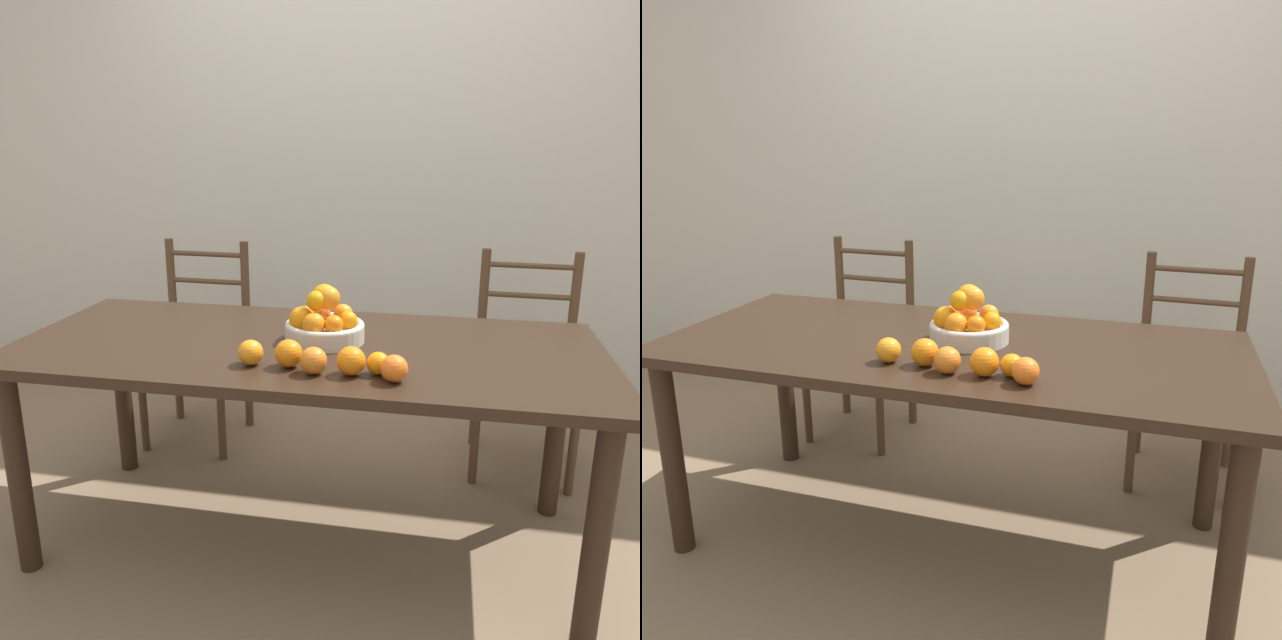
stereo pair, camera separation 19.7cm
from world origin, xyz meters
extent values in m
plane|color=#7F664C|center=(0.00, 0.00, 0.00)|extent=(12.00, 12.00, 0.00)
cube|color=beige|center=(0.00, 1.46, 1.30)|extent=(8.00, 0.06, 2.60)
cube|color=black|center=(0.00, 0.00, 0.72)|extent=(1.91, 0.84, 0.03)
cylinder|color=black|center=(-0.88, -0.34, 0.35)|extent=(0.07, 0.07, 0.71)
cylinder|color=black|center=(0.88, -0.34, 0.35)|extent=(0.07, 0.07, 0.71)
cylinder|color=black|center=(-0.88, 0.34, 0.35)|extent=(0.07, 0.07, 0.71)
cylinder|color=black|center=(0.88, 0.34, 0.35)|extent=(0.07, 0.07, 0.71)
cylinder|color=beige|center=(0.06, 0.04, 0.77)|extent=(0.26, 0.26, 0.05)
torus|color=beige|center=(0.06, 0.04, 0.80)|extent=(0.26, 0.26, 0.02)
sphere|color=orange|center=(0.13, 0.03, 0.82)|extent=(0.06, 0.06, 0.06)
sphere|color=orange|center=(0.11, 0.09, 0.82)|extent=(0.07, 0.07, 0.07)
sphere|color=orange|center=(0.03, 0.11, 0.82)|extent=(0.06, 0.06, 0.06)
sphere|color=orange|center=(-0.02, 0.06, 0.82)|extent=(0.06, 0.06, 0.06)
sphere|color=orange|center=(-0.02, 0.01, 0.82)|extent=(0.08, 0.08, 0.08)
sphere|color=orange|center=(0.03, -0.04, 0.82)|extent=(0.07, 0.07, 0.07)
sphere|color=orange|center=(0.10, -0.03, 0.82)|extent=(0.06, 0.06, 0.06)
sphere|color=orange|center=(0.07, 0.03, 0.89)|extent=(0.08, 0.08, 0.08)
sphere|color=orange|center=(0.05, 0.04, 0.89)|extent=(0.08, 0.08, 0.08)
sphere|color=orange|center=(0.03, 0.01, 0.88)|extent=(0.07, 0.07, 0.07)
sphere|color=orange|center=(0.31, -0.29, 0.78)|extent=(0.08, 0.08, 0.08)
sphere|color=orange|center=(-0.12, -0.23, 0.78)|extent=(0.08, 0.08, 0.08)
sphere|color=orange|center=(0.08, -0.27, 0.78)|extent=(0.08, 0.08, 0.08)
sphere|color=orange|center=(0.26, -0.24, 0.77)|extent=(0.07, 0.07, 0.07)
sphere|color=orange|center=(0.00, -0.23, 0.78)|extent=(0.08, 0.08, 0.08)
sphere|color=orange|center=(0.19, -0.26, 0.78)|extent=(0.08, 0.08, 0.08)
cylinder|color=#513823|center=(-0.88, 0.51, 0.23)|extent=(0.04, 0.04, 0.46)
cylinder|color=#513823|center=(-0.50, 0.49, 0.23)|extent=(0.04, 0.04, 0.46)
cylinder|color=#513823|center=(-0.87, 0.86, 0.47)|extent=(0.04, 0.04, 0.93)
cylinder|color=#513823|center=(-0.49, 0.85, 0.47)|extent=(0.04, 0.04, 0.93)
cube|color=#513823|center=(-0.68, 0.68, 0.48)|extent=(0.43, 0.41, 0.04)
cylinder|color=#513823|center=(-0.68, 0.86, 0.60)|extent=(0.38, 0.04, 0.02)
cylinder|color=#513823|center=(-0.68, 0.86, 0.73)|extent=(0.38, 0.04, 0.02)
cylinder|color=#513823|center=(-0.68, 0.86, 0.87)|extent=(0.38, 0.04, 0.02)
cylinder|color=#513823|center=(0.60, 0.51, 0.23)|extent=(0.04, 0.04, 0.46)
cylinder|color=#513823|center=(0.98, 0.49, 0.23)|extent=(0.04, 0.04, 0.46)
cylinder|color=#513823|center=(0.61, 0.87, 0.47)|extent=(0.04, 0.04, 0.93)
cylinder|color=#513823|center=(0.99, 0.85, 0.47)|extent=(0.04, 0.04, 0.93)
cube|color=#513823|center=(0.79, 0.68, 0.48)|extent=(0.44, 0.42, 0.04)
cylinder|color=#513823|center=(0.80, 0.86, 0.60)|extent=(0.38, 0.04, 0.02)
cylinder|color=#513823|center=(0.80, 0.86, 0.73)|extent=(0.38, 0.04, 0.02)
cylinder|color=#513823|center=(0.80, 0.86, 0.87)|extent=(0.38, 0.04, 0.02)
camera|label=1|loc=(0.43, -1.90, 1.38)|focal=35.00mm
camera|label=2|loc=(0.62, -1.86, 1.38)|focal=35.00mm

